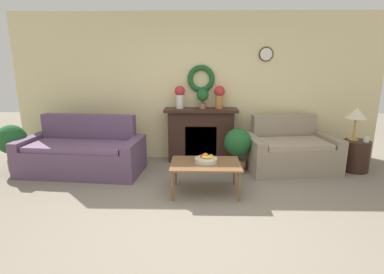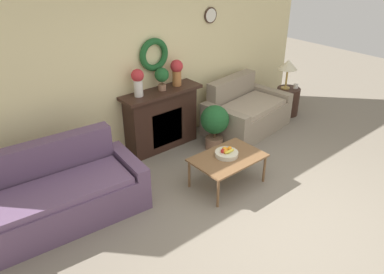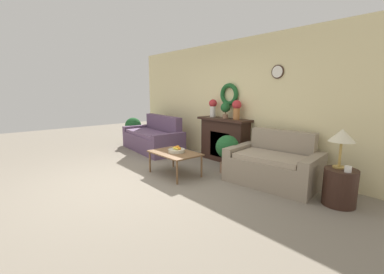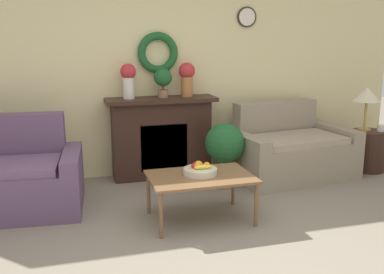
# 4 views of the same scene
# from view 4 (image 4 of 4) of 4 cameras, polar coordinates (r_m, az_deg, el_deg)

# --- Properties ---
(ground_plane) EXTENTS (16.00, 16.00, 0.00)m
(ground_plane) POSITION_cam_4_polar(r_m,az_deg,el_deg) (3.50, 3.81, -16.76)
(ground_plane) COLOR gray
(wall_back) EXTENTS (6.80, 0.16, 2.70)m
(wall_back) POSITION_cam_4_polar(r_m,az_deg,el_deg) (5.62, -5.26, 8.91)
(wall_back) COLOR beige
(wall_back) RESTS_ON ground_plane
(fireplace) EXTENTS (1.33, 0.41, 0.99)m
(fireplace) POSITION_cam_4_polar(r_m,az_deg,el_deg) (5.56, -3.91, 0.01)
(fireplace) COLOR #331E16
(fireplace) RESTS_ON ground_plane
(loveseat_right) EXTENTS (1.60, 1.12, 0.90)m
(loveseat_right) POSITION_cam_4_polar(r_m,az_deg,el_deg) (5.75, 12.18, -1.72)
(loveseat_right) COLOR gray
(loveseat_right) RESTS_ON ground_plane
(coffee_table) EXTENTS (0.97, 0.65, 0.44)m
(coffee_table) POSITION_cam_4_polar(r_m,az_deg,el_deg) (4.24, 1.09, -5.42)
(coffee_table) COLOR brown
(coffee_table) RESTS_ON ground_plane
(fruit_bowl) EXTENTS (0.32, 0.32, 0.12)m
(fruit_bowl) POSITION_cam_4_polar(r_m,az_deg,el_deg) (4.25, 1.04, -4.22)
(fruit_bowl) COLOR beige
(fruit_bowl) RESTS_ON coffee_table
(side_table_by_loveseat) EXTENTS (0.44, 0.44, 0.53)m
(side_table_by_loveseat) POSITION_cam_4_polar(r_m,az_deg,el_deg) (6.29, 21.47, -1.60)
(side_table_by_loveseat) COLOR #331E16
(side_table_by_loveseat) RESTS_ON ground_plane
(table_lamp) EXTENTS (0.35, 0.35, 0.56)m
(table_lamp) POSITION_cam_4_polar(r_m,az_deg,el_deg) (6.17, 21.35, 4.90)
(table_lamp) COLOR #B28E42
(table_lamp) RESTS_ON side_table_by_loveseat
(mug) EXTENTS (0.09, 0.09, 0.08)m
(mug) POSITION_cam_4_polar(r_m,az_deg,el_deg) (6.23, 22.85, 1.03)
(mug) COLOR silver
(mug) RESTS_ON side_table_by_loveseat
(vase_on_mantel_left) EXTENTS (0.19, 0.19, 0.41)m
(vase_on_mantel_left) POSITION_cam_4_polar(r_m,az_deg,el_deg) (5.38, -8.09, 7.40)
(vase_on_mantel_left) COLOR silver
(vase_on_mantel_left) RESTS_ON fireplace
(vase_on_mantel_right) EXTENTS (0.20, 0.20, 0.41)m
(vase_on_mantel_right) POSITION_cam_4_polar(r_m,az_deg,el_deg) (5.53, -0.66, 7.65)
(vase_on_mantel_right) COLOR #AD6B38
(vase_on_mantel_right) RESTS_ON fireplace
(potted_plant_on_mantel) EXTENTS (0.22, 0.22, 0.35)m
(potted_plant_on_mantel) POSITION_cam_4_polar(r_m,az_deg,el_deg) (5.44, -3.70, 7.34)
(potted_plant_on_mantel) COLOR #8E664C
(potted_plant_on_mantel) RESTS_ON fireplace
(potted_plant_floor_by_loveseat) EXTENTS (0.46, 0.46, 0.75)m
(potted_plant_floor_by_loveseat) POSITION_cam_4_polar(r_m,az_deg,el_deg) (5.18, 4.19, -1.42)
(potted_plant_floor_by_loveseat) COLOR #8E664C
(potted_plant_floor_by_loveseat) RESTS_ON ground_plane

